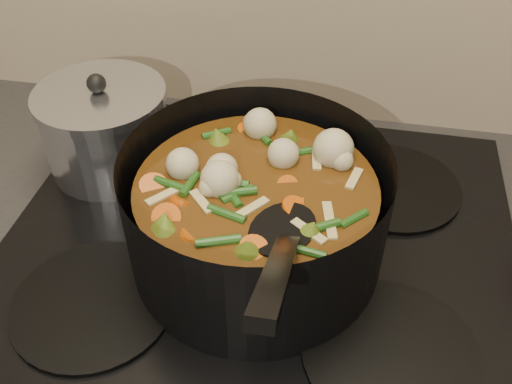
# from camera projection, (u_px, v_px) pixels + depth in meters

# --- Properties ---
(stovetop) EXTENTS (0.62, 0.54, 0.03)m
(stovetop) POSITION_uv_depth(u_px,v_px,m) (259.00, 245.00, 0.71)
(stovetop) COLOR black
(stovetop) RESTS_ON counter
(stockpot) EXTENTS (0.33, 0.41, 0.21)m
(stockpot) POSITION_uv_depth(u_px,v_px,m) (256.00, 214.00, 0.64)
(stockpot) COLOR black
(stockpot) RESTS_ON stovetop
(saucepan) EXTENTS (0.17, 0.17, 0.14)m
(saucepan) POSITION_uv_depth(u_px,v_px,m) (106.00, 129.00, 0.77)
(saucepan) COLOR silver
(saucepan) RESTS_ON stovetop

